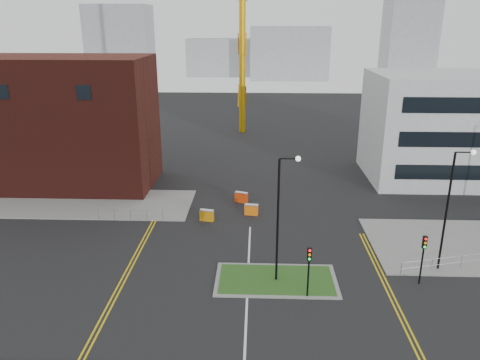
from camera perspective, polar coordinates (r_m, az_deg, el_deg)
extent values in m
plane|color=black|center=(27.38, 0.56, -20.70)|extent=(200.00, 200.00, 0.00)
cube|color=slate|center=(50.83, -21.84, -2.59)|extent=(28.00, 8.00, 0.12)
cube|color=slate|center=(33.94, 4.42, -12.06)|extent=(8.60, 4.60, 0.08)
cube|color=#22531B|center=(33.93, 4.42, -12.03)|extent=(8.00, 4.00, 0.12)
cube|color=#3F140F|center=(54.26, -20.25, 6.56)|extent=(18.00, 10.00, 14.00)
cube|color=black|center=(50.89, -27.08, 9.53)|extent=(1.40, 0.10, 1.40)
cube|color=black|center=(47.55, -18.50, 10.09)|extent=(1.40, 0.10, 1.40)
cylinder|color=#E6A30D|center=(76.19, 0.29, 19.93)|extent=(1.00, 1.00, 37.89)
cylinder|color=black|center=(31.89, 4.62, -5.16)|extent=(0.16, 0.16, 9.00)
cylinder|color=black|center=(30.38, 5.97, 2.61)|extent=(1.20, 0.10, 0.10)
sphere|color=silver|center=(30.43, 7.10, 2.59)|extent=(0.36, 0.36, 0.36)
cylinder|color=black|center=(36.28, 23.83, -3.75)|extent=(0.16, 0.16, 9.00)
cylinder|color=black|center=(35.17, 25.69, 3.06)|extent=(1.20, 0.10, 0.10)
sphere|color=silver|center=(35.41, 26.58, 3.03)|extent=(0.36, 0.36, 0.36)
cylinder|color=black|center=(31.64, 8.31, -11.63)|extent=(0.12, 0.12, 3.00)
cube|color=black|center=(30.82, 8.46, -8.90)|extent=(0.28, 0.22, 0.90)
sphere|color=red|center=(30.56, 8.51, -8.52)|extent=(0.18, 0.18, 0.18)
sphere|color=orange|center=(30.70, 8.48, -9.01)|extent=(0.18, 0.18, 0.18)
sphere|color=#0CCC33|center=(30.84, 8.46, -9.51)|extent=(0.18, 0.18, 0.18)
cylinder|color=black|center=(35.10, 21.26, -9.57)|extent=(0.12, 0.12, 3.00)
cube|color=black|center=(34.37, 21.59, -7.06)|extent=(0.28, 0.22, 0.90)
sphere|color=red|center=(34.13, 21.72, -6.70)|extent=(0.18, 0.18, 0.18)
sphere|color=orange|center=(34.26, 21.66, -7.15)|extent=(0.18, 0.18, 0.18)
sphere|color=#0CCC33|center=(34.38, 21.60, -7.60)|extent=(0.18, 0.18, 0.18)
cylinder|color=gray|center=(43.96, -13.24, -3.60)|extent=(6.00, 0.04, 0.04)
cylinder|color=gray|center=(44.14, -13.19, -4.20)|extent=(6.00, 0.04, 0.04)
cylinder|color=gray|center=(45.02, -16.89, -4.07)|extent=(0.05, 0.05, 1.10)
cylinder|color=gray|center=(43.46, -9.37, -4.31)|extent=(0.05, 0.05, 1.10)
cylinder|color=gray|center=(36.07, 19.06, -10.22)|extent=(0.05, 0.05, 1.10)
cube|color=silver|center=(28.95, 0.68, -18.18)|extent=(0.15, 30.00, 0.01)
cube|color=gold|center=(36.92, -13.28, -9.90)|extent=(0.12, 24.00, 0.01)
cube|color=gold|center=(36.84, -12.83, -9.92)|extent=(0.12, 24.00, 0.01)
cube|color=gold|center=(33.45, 17.87, -13.59)|extent=(0.12, 20.00, 0.01)
cube|color=gold|center=(33.53, 18.38, -13.57)|extent=(0.12, 20.00, 0.01)
cube|color=gray|center=(146.98, -14.37, 15.72)|extent=(18.00, 12.00, 22.00)
cube|color=gray|center=(151.71, 5.97, 15.13)|extent=(24.00, 12.00, 16.00)
cube|color=gray|center=(152.77, 19.96, 16.44)|extent=(14.00, 12.00, 28.00)
cube|color=gray|center=(161.76, -0.87, 14.73)|extent=(30.00, 12.00, 12.00)
cube|color=red|center=(47.29, 0.17, -2.12)|extent=(1.36, 0.84, 1.08)
cube|color=silver|center=(47.12, 0.17, -1.57)|extent=(1.36, 0.84, 0.13)
cube|color=#C5780A|center=(43.12, -4.06, -4.31)|extent=(1.33, 0.66, 1.06)
cube|color=silver|center=(42.94, -4.07, -3.73)|extent=(1.33, 0.66, 0.13)
cube|color=orange|center=(44.28, 1.40, -3.64)|extent=(1.31, 0.58, 1.05)
cube|color=silver|center=(44.10, 1.40, -3.07)|extent=(1.31, 0.58, 0.13)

